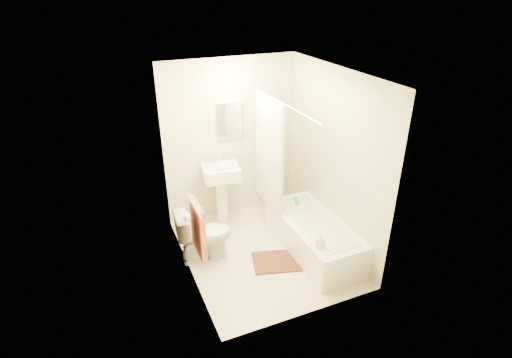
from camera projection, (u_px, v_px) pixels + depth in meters
name	position (u px, v px, depth m)	size (l,w,h in m)	color
floor	(263.00, 252.00, 5.42)	(2.40, 2.40, 0.00)	beige
ceiling	(265.00, 74.00, 4.35)	(2.40, 2.40, 0.00)	white
wall_back	(231.00, 140.00, 5.87)	(2.00, 0.02, 2.40)	beige
wall_left	(184.00, 188.00, 4.53)	(0.02, 2.40, 2.40)	beige
wall_right	(333.00, 160.00, 5.23)	(0.02, 2.40, 2.40)	beige
mirror	(231.00, 121.00, 5.72)	(0.40, 0.03, 0.55)	white
curtain_rod	(284.00, 104.00, 4.71)	(0.03, 0.03, 1.70)	silver
shower_curtain	(269.00, 153.00, 5.39)	(0.04, 0.80, 1.55)	silver
towel_bar	(194.00, 205.00, 4.38)	(0.02, 0.02, 0.60)	silver
towel	(198.00, 229.00, 4.54)	(0.06, 0.45, 0.66)	#CC7266
toilet_paper	(190.00, 219.00, 4.88)	(0.12, 0.12, 0.11)	white
toilet	(204.00, 235.00, 5.18)	(0.40, 0.71, 0.70)	white
sink	(222.00, 192.00, 5.88)	(0.52, 0.41, 1.02)	white
bathtub	(313.00, 236.00, 5.38)	(0.69, 1.59, 0.45)	white
bath_mat	(277.00, 261.00, 5.23)	(0.61, 0.46, 0.02)	#522C21
soap_bottle	(320.00, 241.00, 4.73)	(0.08, 0.08, 0.18)	white
scrub_brush	(297.00, 201.00, 5.74)	(0.06, 0.19, 0.04)	green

